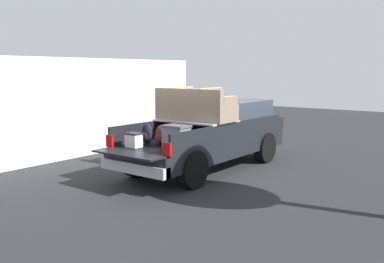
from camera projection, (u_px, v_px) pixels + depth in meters
name	position (u px, v px, depth m)	size (l,w,h in m)	color
ground_plane	(205.00, 169.00, 11.63)	(40.00, 40.00, 0.00)	#262628
pickup_truck	(213.00, 133.00, 11.76)	(6.05, 2.07, 2.23)	black
building_facade	(93.00, 106.00, 13.69)	(9.19, 0.36, 3.05)	white
trash_can	(177.00, 131.00, 15.47)	(0.60, 0.60, 0.98)	#1E592D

